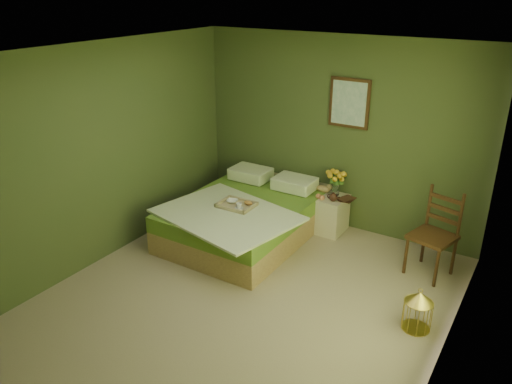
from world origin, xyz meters
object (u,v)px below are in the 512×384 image
Objects in this scene: chair at (435,228)px; birdcage at (418,311)px; bed at (247,214)px; nightstand at (329,207)px.

birdcage is (0.17, -1.18, -0.36)m from chair.
birdcage is at bearing -66.46° from chair.
chair reaches higher than birdcage.
chair is (2.34, 0.41, 0.25)m from bed.
chair is 1.25m from birdcage.
nightstand is at bearing 40.12° from bed.
bed is 2.62m from birdcage.
nightstand is at bearing -176.89° from chair.
chair is at bearing 98.02° from birdcage.
bed is 2.49× the size of nightstand.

